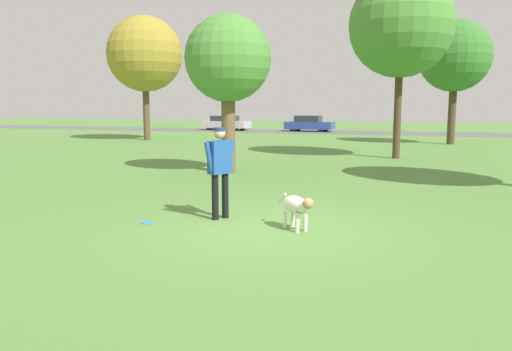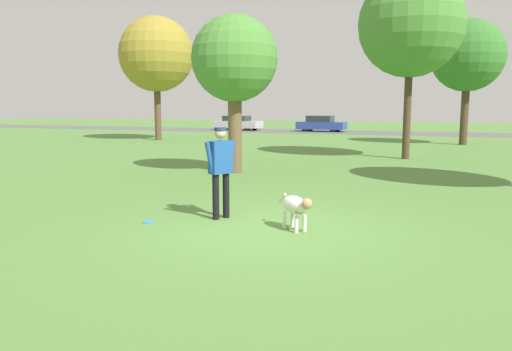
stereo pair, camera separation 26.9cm
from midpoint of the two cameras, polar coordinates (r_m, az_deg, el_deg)
The scene contains 11 objects.
ground_plane at distance 8.86m, azimuth 0.30°, elevation -6.13°, with size 120.00×120.00×0.00m, color #56843D.
far_road_strip at distance 40.64m, azimuth 14.67°, elevation 4.73°, with size 120.00×6.00×0.01m.
person at distance 9.50m, azimuth -4.96°, elevation 1.26°, with size 0.43×0.67×1.76m.
dog at distance 8.72m, azimuth 3.77°, elevation -3.49°, with size 0.84×0.78×0.63m.
frisbee at distance 9.53m, azimuth -13.11°, elevation -5.28°, with size 0.21×0.21×0.02m.
tree_far_right at distance 30.06m, azimuth 21.55°, elevation 12.54°, with size 3.90×3.90×6.79m.
tree_near_left at distance 16.09m, azimuth -3.73°, elevation 13.02°, with size 2.73×2.73×4.99m.
tree_mid_center at distance 21.40m, azimuth 15.88°, elevation 16.16°, with size 4.13×4.13×7.38m.
tree_far_left at distance 32.21m, azimuth -12.85°, elevation 13.36°, with size 4.60×4.60×7.59m.
parked_car_silver at distance 43.79m, azimuth -3.64°, elevation 6.01°, with size 4.10×2.01×1.26m.
parked_car_blue at distance 41.90m, azimuth 5.92°, elevation 5.90°, with size 4.02×1.96×1.32m.
Camera 1 is at (2.54, -8.21, 2.17)m, focal length 35.00 mm.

